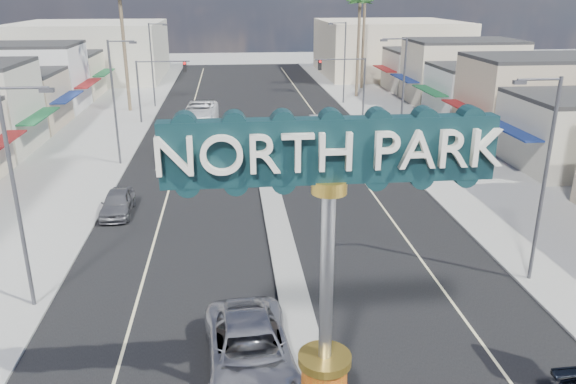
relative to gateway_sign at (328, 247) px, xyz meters
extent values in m
plane|color=gray|center=(0.00, 28.02, -5.93)|extent=(160.00, 160.00, 0.00)
cube|color=black|center=(0.00, 28.02, -5.92)|extent=(20.00, 120.00, 0.01)
cube|color=gray|center=(0.00, 12.02, -5.85)|extent=(1.30, 30.00, 0.16)
cube|color=gray|center=(-14.00, 28.02, -5.87)|extent=(8.00, 120.00, 0.12)
cube|color=gray|center=(14.00, 28.02, -5.87)|extent=(8.00, 120.00, 0.12)
cube|color=#B7B29E|center=(24.00, 41.02, -2.93)|extent=(12.00, 42.00, 6.00)
cube|color=#B7B29E|center=(-22.00, 73.02, -1.93)|extent=(20.00, 20.00, 8.00)
cube|color=beige|center=(22.00, 73.02, -1.93)|extent=(20.00, 20.00, 8.00)
cylinder|color=gold|center=(0.00, 0.02, -3.44)|extent=(1.50, 1.50, 0.25)
cylinder|color=#B7B7BC|center=(0.00, 0.02, -0.92)|extent=(0.36, 0.36, 4.80)
cylinder|color=gold|center=(0.00, 0.02, 1.66)|extent=(0.90, 0.90, 0.35)
cube|color=#0E282B|center=(0.00, 0.02, 2.58)|extent=(8.20, 0.50, 1.60)
cylinder|color=#47474C|center=(-11.00, 42.02, -2.93)|extent=(0.18, 0.18, 6.00)
cylinder|color=#47474C|center=(-8.50, 42.02, -0.03)|extent=(5.00, 0.12, 0.12)
cube|color=black|center=(-6.50, 42.02, -0.53)|extent=(0.32, 0.32, 1.00)
sphere|color=red|center=(-6.50, 41.84, -0.21)|extent=(0.22, 0.22, 0.22)
cylinder|color=#47474C|center=(11.00, 42.02, -2.93)|extent=(0.18, 0.18, 6.00)
cylinder|color=#47474C|center=(8.50, 42.02, -0.03)|extent=(5.00, 0.12, 0.12)
cube|color=black|center=(6.50, 42.02, -0.53)|extent=(0.32, 0.32, 1.00)
sphere|color=red|center=(6.50, 41.84, -0.21)|extent=(0.22, 0.22, 0.22)
cylinder|color=#47474C|center=(-10.60, 8.02, -1.43)|extent=(0.16, 0.16, 9.00)
cylinder|color=#47474C|center=(-9.70, 8.02, 2.97)|extent=(1.80, 0.10, 0.10)
cube|color=#47474C|center=(-8.90, 8.02, 2.87)|extent=(0.50, 0.22, 0.15)
cylinder|color=#47474C|center=(-10.60, 28.02, -1.43)|extent=(0.16, 0.16, 9.00)
cylinder|color=#47474C|center=(-9.70, 28.02, 2.97)|extent=(1.80, 0.10, 0.10)
cube|color=#47474C|center=(-8.90, 28.02, 2.87)|extent=(0.50, 0.22, 0.15)
cylinder|color=#47474C|center=(-10.60, 50.02, -1.43)|extent=(0.16, 0.16, 9.00)
cylinder|color=#47474C|center=(-9.70, 50.02, 2.97)|extent=(1.80, 0.10, 0.10)
cube|color=#47474C|center=(-8.90, 50.02, 2.87)|extent=(0.50, 0.22, 0.15)
cylinder|color=#47474C|center=(10.60, 8.02, -1.43)|extent=(0.16, 0.16, 9.00)
cylinder|color=#47474C|center=(9.70, 8.02, 2.97)|extent=(1.80, 0.10, 0.10)
cube|color=#47474C|center=(8.90, 8.02, 2.87)|extent=(0.50, 0.22, 0.15)
cylinder|color=#47474C|center=(10.60, 28.02, -1.43)|extent=(0.16, 0.16, 9.00)
cylinder|color=#47474C|center=(9.70, 28.02, 2.97)|extent=(1.80, 0.10, 0.10)
cube|color=#47474C|center=(8.90, 28.02, 2.87)|extent=(0.50, 0.22, 0.15)
cylinder|color=#47474C|center=(10.60, 50.02, -1.43)|extent=(0.16, 0.16, 9.00)
cylinder|color=#47474C|center=(9.70, 50.02, 2.97)|extent=(1.80, 0.10, 0.10)
cube|color=#47474C|center=(8.90, 50.02, 2.87)|extent=(0.50, 0.22, 0.15)
cylinder|color=brown|center=(-13.00, 48.02, 0.07)|extent=(0.36, 0.36, 12.00)
cylinder|color=brown|center=(13.00, 54.02, -0.43)|extent=(0.36, 0.36, 11.00)
cylinder|color=brown|center=(15.00, 60.02, 0.57)|extent=(0.36, 0.36, 13.00)
imported|color=#A9A9AE|center=(-2.00, 2.88, -5.07)|extent=(3.25, 6.33, 1.71)
imported|color=slate|center=(-9.00, 18.05, -5.23)|extent=(1.67, 4.09, 1.39)
imported|color=white|center=(5.61, 35.40, -5.06)|extent=(2.10, 5.33, 1.73)
imported|color=white|center=(-4.93, 32.39, -4.37)|extent=(3.06, 11.26, 3.11)
camera|label=1|loc=(-2.39, -12.94, 6.21)|focal=35.00mm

